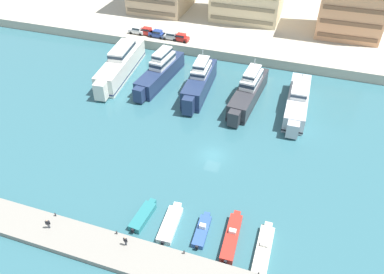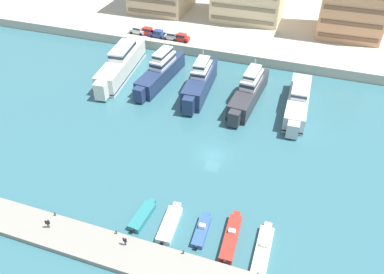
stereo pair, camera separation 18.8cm
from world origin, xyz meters
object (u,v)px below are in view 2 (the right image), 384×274
object	(u,v)px
car_red_left	(147,31)
pedestrian_near_edge	(125,240)
car_silver_center_left	(172,36)
motorboat_cream_center	(263,250)
yacht_charcoal_center_left	(249,91)
car_blue_mid_left	(158,33)
motorboat_blue_mid_left	(202,231)
motorboat_red_center_left	(231,237)
car_red_center	(181,37)
car_white_far_left	(138,30)
yacht_silver_center	(298,101)
yacht_navy_mid_left	(200,82)
motorboat_teal_far_left	(143,216)
motorboat_white_left	(170,223)
pedestrian_mid_deck	(47,223)
yacht_ivory_far_left	(121,64)
yacht_navy_left	(161,71)

from	to	relation	value
car_red_left	pedestrian_near_edge	bearing A→B (deg)	-68.73
car_silver_center_left	motorboat_cream_center	bearing A→B (deg)	-57.90
yacht_charcoal_center_left	car_blue_mid_left	size ratio (longest dim) A/B	4.57
motorboat_blue_mid_left	motorboat_red_center_left	bearing A→B (deg)	3.24
yacht_charcoal_center_left	motorboat_blue_mid_left	bearing A→B (deg)	-88.62
car_red_center	car_white_far_left	bearing A→B (deg)	177.46
car_white_far_left	car_silver_center_left	distance (m)	9.37
yacht_silver_center	motorboat_red_center_left	xyz separation A→B (m)	(-4.69, -33.14, -1.39)
yacht_navy_mid_left	motorboat_red_center_left	distance (m)	36.27
car_blue_mid_left	pedestrian_near_edge	world-z (taller)	car_blue_mid_left
motorboat_blue_mid_left	car_white_far_left	xyz separation A→B (m)	(-33.15, 51.22, 2.79)
motorboat_teal_far_left	car_silver_center_left	world-z (taller)	car_silver_center_left
motorboat_white_left	motorboat_blue_mid_left	size ratio (longest dim) A/B	1.19
pedestrian_mid_deck	car_red_center	bearing A→B (deg)	91.94
motorboat_red_center_left	pedestrian_near_edge	world-z (taller)	pedestrian_near_edge
car_red_center	motorboat_red_center_left	bearing A→B (deg)	-63.47
yacht_silver_center	pedestrian_mid_deck	size ratio (longest dim) A/B	11.68
car_red_left	yacht_charcoal_center_left	bearing A→B (deg)	-31.41
car_red_left	pedestrian_mid_deck	world-z (taller)	car_red_left
pedestrian_mid_deck	yacht_navy_mid_left	bearing A→B (deg)	78.05
motorboat_blue_mid_left	car_blue_mid_left	size ratio (longest dim) A/B	1.43
yacht_silver_center	car_blue_mid_left	xyz separation A→B (m)	(-36.14, 17.53, 1.31)
motorboat_red_center_left	car_white_far_left	distance (m)	63.13
motorboat_white_left	car_blue_mid_left	bearing A→B (deg)	114.25
motorboat_white_left	pedestrian_mid_deck	world-z (taller)	pedestrian_mid_deck
yacht_ivory_far_left	yacht_navy_left	size ratio (longest dim) A/B	1.19
motorboat_red_center_left	car_white_far_left	xyz separation A→B (m)	(-37.13, 50.99, 2.71)
yacht_navy_mid_left	car_blue_mid_left	bearing A→B (deg)	133.15
motorboat_cream_center	pedestrian_mid_deck	size ratio (longest dim) A/B	5.17
motorboat_cream_center	pedestrian_near_edge	world-z (taller)	pedestrian_near_edge
car_white_far_left	car_blue_mid_left	world-z (taller)	same
yacht_navy_left	pedestrian_near_edge	world-z (taller)	yacht_navy_left
car_white_far_left	yacht_silver_center	bearing A→B (deg)	-23.11
motorboat_white_left	yacht_navy_left	bearing A→B (deg)	114.10
motorboat_blue_mid_left	motorboat_cream_center	world-z (taller)	motorboat_blue_mid_left
yacht_navy_mid_left	car_white_far_left	world-z (taller)	yacht_navy_mid_left
yacht_silver_center	car_silver_center_left	distance (m)	36.86
motorboat_teal_far_left	car_blue_mid_left	world-z (taller)	car_blue_mid_left
yacht_ivory_far_left	car_white_far_left	world-z (taller)	yacht_ivory_far_left
motorboat_cream_center	motorboat_white_left	bearing A→B (deg)	179.60
pedestrian_mid_deck	motorboat_blue_mid_left	bearing A→B (deg)	18.11
yacht_charcoal_center_left	car_blue_mid_left	distance (m)	32.00
car_white_far_left	pedestrian_near_edge	size ratio (longest dim) A/B	2.69
yacht_charcoal_center_left	pedestrian_mid_deck	size ratio (longest dim) A/B	11.61
pedestrian_mid_deck	car_white_far_left	bearing A→B (deg)	103.55
motorboat_red_center_left	car_red_center	size ratio (longest dim) A/B	1.99
yacht_navy_mid_left	car_red_center	bearing A→B (deg)	120.54
pedestrian_near_edge	car_silver_center_left	bearing A→B (deg)	105.26
yacht_ivory_far_left	yacht_navy_mid_left	distance (m)	18.61
yacht_charcoal_center_left	motorboat_white_left	xyz separation A→B (m)	(-3.64, -33.48, -1.95)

